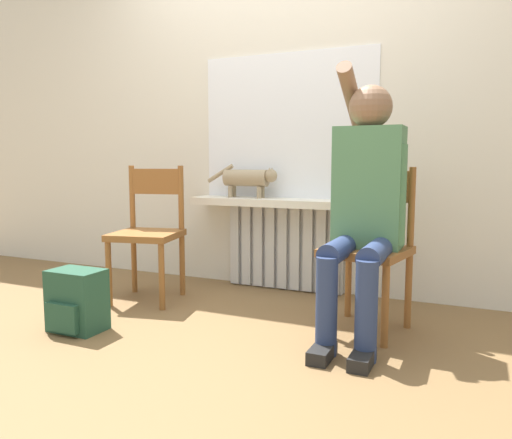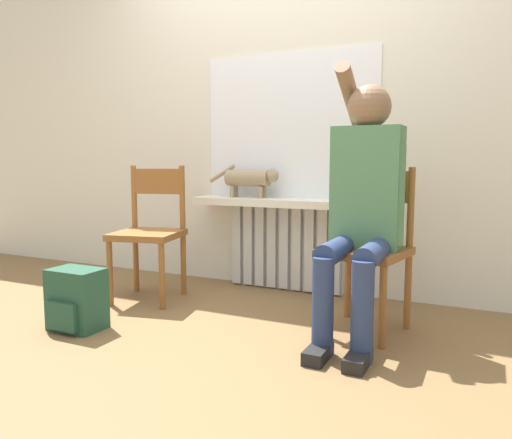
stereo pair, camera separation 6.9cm
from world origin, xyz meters
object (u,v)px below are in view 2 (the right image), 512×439
chair_left (150,230)px  person (363,198)px  chair_right (368,246)px  cat (251,178)px  backpack (76,300)px

chair_left → person: (1.39, -0.10, 0.26)m
chair_left → person: size_ratio=0.62×
chair_right → cat: 1.12m
chair_right → backpack: 1.55m
chair_right → person: bearing=-83.1°
chair_left → chair_right: bearing=-12.1°
person → chair_right: bearing=86.4°
chair_right → backpack: chair_right is taller
person → backpack: size_ratio=4.27×
backpack → chair_left: bearing=91.6°
person → backpack: 1.58m
person → backpack: person is taller
chair_right → cat: (-0.94, 0.53, 0.32)m
chair_left → cat: (0.46, 0.53, 0.32)m
chair_right → backpack: (-1.38, -0.66, -0.29)m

